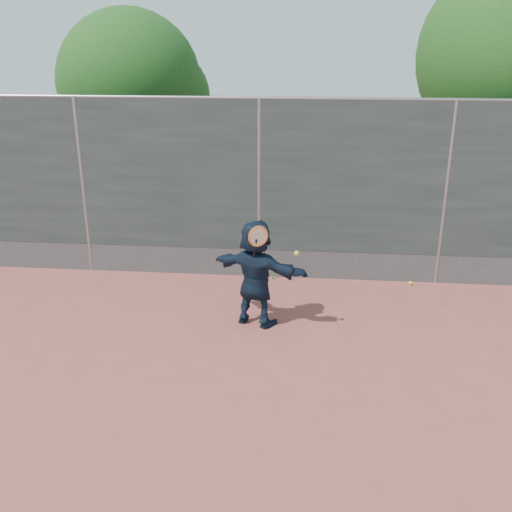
{
  "coord_description": "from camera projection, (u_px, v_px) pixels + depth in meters",
  "views": [
    {
      "loc": [
        0.84,
        -5.64,
        3.79
      ],
      "look_at": [
        0.12,
        1.73,
        1.03
      ],
      "focal_mm": 40.0,
      "sensor_mm": 36.0,
      "label": 1
    }
  ],
  "objects": [
    {
      "name": "weed_clump",
      "position": [
        275.0,
        272.0,
        9.74
      ],
      "size": [
        0.68,
        0.07,
        0.3
      ],
      "color": "#387226",
      "rests_on": "ground"
    },
    {
      "name": "player",
      "position": [
        256.0,
        273.0,
        7.99
      ],
      "size": [
        1.5,
        0.95,
        1.55
      ],
      "primitive_type": "imported",
      "rotation": [
        0.0,
        0.0,
        2.76
      ],
      "color": "#122033",
      "rests_on": "ground"
    },
    {
      "name": "tree_left",
      "position": [
        138.0,
        87.0,
        12.0
      ],
      "size": [
        3.15,
        3.0,
        4.53
      ],
      "color": "#382314",
      "rests_on": "ground"
    },
    {
      "name": "swing_action",
      "position": [
        262.0,
        239.0,
        7.59
      ],
      "size": [
        0.68,
        0.18,
        0.51
      ],
      "color": "orange",
      "rests_on": "ground"
    },
    {
      "name": "ground",
      "position": [
        231.0,
        390.0,
        6.66
      ],
      "size": [
        80.0,
        80.0,
        0.0
      ],
      "primitive_type": "plane",
      "color": "#9E4C42",
      "rests_on": "ground"
    },
    {
      "name": "fence",
      "position": [
        259.0,
        187.0,
        9.37
      ],
      "size": [
        20.0,
        0.06,
        3.03
      ],
      "color": "#38423D",
      "rests_on": "ground"
    },
    {
      "name": "ball_ground",
      "position": [
        410.0,
        283.0,
        9.54
      ],
      "size": [
        0.07,
        0.07,
        0.07
      ],
      "primitive_type": "sphere",
      "color": "yellow",
      "rests_on": "ground"
    }
  ]
}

